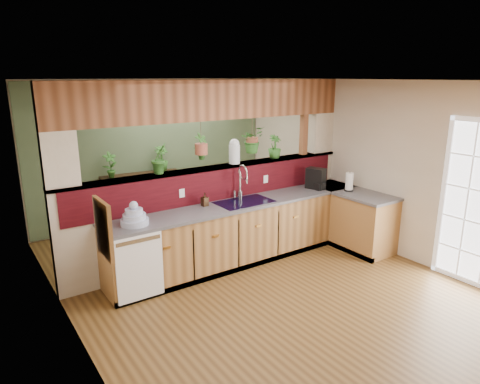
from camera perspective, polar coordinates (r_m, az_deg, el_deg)
ground at (r=5.62m, az=4.26°, el=-12.94°), size 4.60×7.00×0.01m
ceiling at (r=4.96m, az=4.86°, el=14.58°), size 4.60×7.00×0.01m
wall_back at (r=8.10m, az=-11.23°, el=5.35°), size 4.60×0.02×2.60m
wall_left at (r=4.16m, az=-21.07°, el=-4.80°), size 0.02×7.00×2.60m
wall_right at (r=6.79m, az=19.87°, el=2.85°), size 0.02×7.00×2.60m
pass_through_partition at (r=6.25m, az=-3.03°, el=1.71°), size 4.60×0.21×2.60m
pass_through_ledge at (r=6.20m, az=-3.30°, el=3.29°), size 4.60×0.21×0.04m
header_beam at (r=6.07m, az=-3.44°, el=12.13°), size 4.60×0.15×0.55m
sage_backwall at (r=8.08m, az=-11.18°, el=5.34°), size 4.55×0.02×2.55m
countertop at (r=6.54m, az=5.33°, el=-4.50°), size 4.14×1.52×0.90m
dishwasher at (r=5.28m, az=-13.20°, el=-9.77°), size 0.58×0.03×0.82m
navy_sink at (r=6.17m, az=0.58°, el=-2.03°), size 0.82×0.50×0.18m
french_door at (r=6.18m, az=29.20°, el=-1.77°), size 0.06×1.02×2.16m
framed_print at (r=3.35m, az=-17.70°, el=-4.74°), size 0.04×0.35×0.45m
faucet at (r=6.22m, az=0.20°, el=1.53°), size 0.22×0.23×0.52m
dish_stack at (r=5.34m, az=-13.90°, el=-3.32°), size 0.34×0.34×0.30m
soap_dispenser at (r=5.95m, az=-4.74°, el=-1.01°), size 0.09×0.09×0.19m
coffee_maker at (r=6.93m, az=10.13°, el=1.68°), size 0.18×0.30×0.33m
paper_towel at (r=6.92m, az=14.37°, el=1.29°), size 0.14×0.14×0.31m
glass_jar at (r=6.34m, az=-0.75°, el=5.46°), size 0.17×0.17×0.37m
ledge_plant_left at (r=5.77m, az=-10.70°, el=4.43°), size 0.28×0.26×0.41m
ledge_plant_right at (r=6.78m, az=4.64°, el=6.06°), size 0.22×0.22×0.37m
hanging_plant_a at (r=6.01m, az=-5.23°, el=7.22°), size 0.23×0.19×0.50m
hanging_plant_b at (r=6.47m, az=1.64°, el=8.46°), size 0.42×0.39×0.51m
shelving_console at (r=7.90m, az=-12.88°, el=-0.94°), size 1.44×0.56×0.94m
shelf_plant_a at (r=7.57m, az=-16.91°, el=3.48°), size 0.25×0.18×0.45m
shelf_plant_b at (r=7.89m, az=-10.47°, el=4.36°), size 0.27×0.27×0.45m
floor_plant at (r=7.53m, az=-0.47°, el=-2.20°), size 0.89×0.84×0.79m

